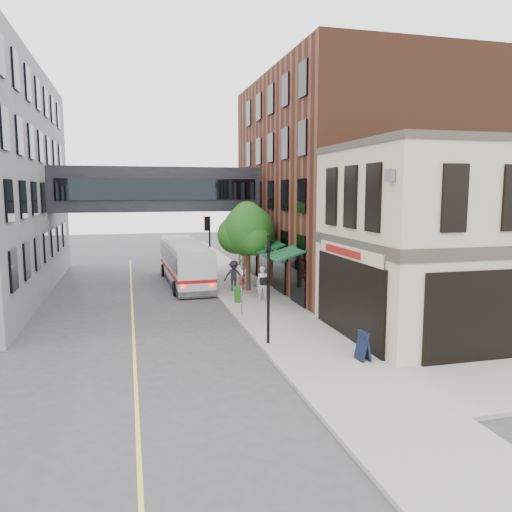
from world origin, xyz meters
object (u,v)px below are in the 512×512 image
pedestrian_a (263,283)px  newspaper_box (238,295)px  bus (185,261)px  pedestrian_c (234,276)px  pedestrian_b (244,277)px  sandwich_board (363,345)px

pedestrian_a → newspaper_box: 1.66m
bus → pedestrian_c: size_ratio=5.57×
bus → pedestrian_b: 5.04m
sandwich_board → pedestrian_b: bearing=90.9°
bus → pedestrian_a: bearing=-61.6°
pedestrian_b → sandwich_board: bearing=-107.2°
pedestrian_c → newspaper_box: 3.33m
bus → pedestrian_a: size_ratio=5.55×
pedestrian_a → pedestrian_c: size_ratio=1.00×
bus → sandwich_board: 18.48m
pedestrian_b → sandwich_board: (1.30, -14.12, -0.27)m
bus → pedestrian_b: (3.30, -3.75, -0.63)m
pedestrian_b → pedestrian_c: (-0.68, -0.22, 0.14)m
bus → pedestrian_c: bearing=-56.6°
pedestrian_a → sandwich_board: (0.88, -11.01, -0.41)m
newspaper_box → sandwich_board: sandwich_board is taller
pedestrian_a → pedestrian_c: 3.10m
pedestrian_a → bus: bearing=134.0°
bus → sandwich_board: bearing=-75.6°
pedestrian_c → newspaper_box: pedestrian_c is taller
sandwich_board → bus: bearing=100.0°
newspaper_box → sandwich_board: bearing=-64.8°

